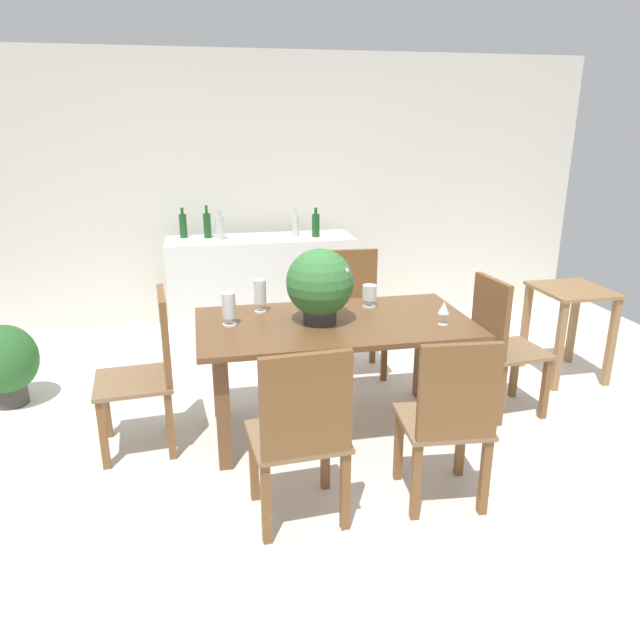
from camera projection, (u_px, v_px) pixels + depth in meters
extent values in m
plane|color=silver|center=(336.00, 432.00, 3.94)|extent=(7.04, 7.04, 0.00)
cube|color=beige|center=(278.00, 191.00, 5.94)|extent=(6.40, 0.10, 2.60)
cube|color=brown|center=(335.00, 324.00, 3.77)|extent=(1.74, 0.94, 0.03)
cube|color=brown|center=(223.00, 412.00, 3.43)|extent=(0.08, 0.08, 0.72)
cube|color=brown|center=(461.00, 390.00, 3.72)|extent=(0.08, 0.08, 0.72)
cube|color=brown|center=(218.00, 367.00, 4.07)|extent=(0.08, 0.08, 0.72)
cube|color=brown|center=(422.00, 351.00, 4.35)|extent=(0.08, 0.08, 0.72)
cube|color=brown|center=(106.00, 406.00, 3.82)|extent=(0.05, 0.05, 0.44)
cube|color=brown|center=(103.00, 435.00, 3.47)|extent=(0.05, 0.05, 0.44)
cube|color=brown|center=(167.00, 398.00, 3.92)|extent=(0.05, 0.05, 0.44)
cube|color=brown|center=(170.00, 426.00, 3.57)|extent=(0.05, 0.05, 0.44)
cube|color=olive|center=(133.00, 381.00, 3.62)|extent=(0.49, 0.50, 0.03)
cube|color=brown|center=(165.00, 335.00, 3.59)|extent=(0.08, 0.43, 0.53)
cube|color=brown|center=(340.00, 357.00, 4.61)|extent=(0.05, 0.05, 0.44)
cube|color=brown|center=(384.00, 354.00, 4.66)|extent=(0.05, 0.05, 0.44)
cube|color=brown|center=(331.00, 340.00, 4.96)|extent=(0.05, 0.05, 0.44)
cube|color=brown|center=(373.00, 338.00, 5.01)|extent=(0.05, 0.05, 0.44)
cube|color=olive|center=(357.00, 320.00, 4.74)|extent=(0.45, 0.47, 0.03)
cube|color=brown|center=(353.00, 281.00, 4.84)|extent=(0.40, 0.06, 0.52)
cube|color=brown|center=(461.00, 441.00, 3.40)|extent=(0.05, 0.05, 0.44)
cube|color=brown|center=(399.00, 444.00, 3.36)|extent=(0.05, 0.05, 0.44)
cube|color=brown|center=(485.00, 476.00, 3.06)|extent=(0.05, 0.05, 0.44)
cube|color=brown|center=(416.00, 481.00, 3.02)|extent=(0.05, 0.05, 0.44)
cube|color=olive|center=(442.00, 421.00, 3.14)|extent=(0.48, 0.47, 0.03)
cube|color=brown|center=(459.00, 392.00, 2.87)|extent=(0.41, 0.07, 0.50)
cube|color=brown|center=(325.00, 453.00, 3.28)|extent=(0.05, 0.05, 0.44)
cube|color=brown|center=(254.00, 463.00, 3.18)|extent=(0.05, 0.05, 0.44)
cube|color=brown|center=(345.00, 490.00, 2.95)|extent=(0.05, 0.05, 0.44)
cube|color=brown|center=(266.00, 503.00, 2.85)|extent=(0.05, 0.05, 0.44)
cube|color=olive|center=(297.00, 436.00, 2.99)|extent=(0.50, 0.47, 0.03)
cube|color=brown|center=(306.00, 406.00, 2.72)|extent=(0.44, 0.07, 0.51)
cube|color=brown|center=(545.00, 389.00, 4.06)|extent=(0.05, 0.05, 0.44)
cube|color=brown|center=(515.00, 369.00, 4.39)|extent=(0.05, 0.05, 0.44)
cube|color=brown|center=(500.00, 395.00, 3.97)|extent=(0.05, 0.05, 0.44)
cube|color=brown|center=(473.00, 374.00, 4.30)|extent=(0.05, 0.05, 0.44)
cube|color=olive|center=(511.00, 350.00, 4.10)|extent=(0.46, 0.47, 0.03)
cube|color=brown|center=(490.00, 316.00, 3.97)|extent=(0.07, 0.40, 0.51)
cylinder|color=#333338|center=(320.00, 315.00, 3.73)|extent=(0.21, 0.21, 0.10)
sphere|color=#387538|center=(320.00, 283.00, 3.66)|extent=(0.42, 0.42, 0.42)
sphere|color=#DB9EB2|center=(340.00, 260.00, 3.76)|extent=(0.04, 0.04, 0.04)
sphere|color=#DB9EB2|center=(313.00, 296.00, 3.55)|extent=(0.06, 0.06, 0.06)
sphere|color=#DB9EB2|center=(346.00, 271.00, 3.56)|extent=(0.04, 0.04, 0.04)
sphere|color=#DB9EB2|center=(314.00, 288.00, 3.52)|extent=(0.06, 0.06, 0.06)
sphere|color=#DB9EB2|center=(320.00, 274.00, 3.50)|extent=(0.04, 0.04, 0.04)
sphere|color=#DB9EB2|center=(297.00, 272.00, 3.67)|extent=(0.05, 0.05, 0.05)
cylinder|color=silver|center=(261.00, 311.00, 3.94)|extent=(0.08, 0.08, 0.01)
cylinder|color=silver|center=(260.00, 307.00, 3.93)|extent=(0.02, 0.02, 0.05)
cylinder|color=silver|center=(260.00, 291.00, 3.89)|extent=(0.08, 0.08, 0.16)
cylinder|color=silver|center=(369.00, 306.00, 4.05)|extent=(0.09, 0.09, 0.01)
cylinder|color=silver|center=(369.00, 302.00, 4.04)|extent=(0.02, 0.02, 0.04)
cylinder|color=silver|center=(369.00, 292.00, 4.02)|extent=(0.10, 0.10, 0.10)
cylinder|color=silver|center=(230.00, 325.00, 3.68)|extent=(0.09, 0.09, 0.01)
cylinder|color=silver|center=(230.00, 321.00, 3.67)|extent=(0.02, 0.02, 0.04)
cylinder|color=silver|center=(229.00, 305.00, 3.64)|extent=(0.08, 0.08, 0.16)
cylinder|color=silver|center=(443.00, 324.00, 3.70)|extent=(0.06, 0.06, 0.00)
cylinder|color=silver|center=(443.00, 319.00, 3.69)|extent=(0.01, 0.01, 0.07)
cone|color=silver|center=(444.00, 308.00, 3.67)|extent=(0.07, 0.07, 0.08)
cube|color=silver|center=(262.00, 286.00, 5.67)|extent=(1.73, 0.55, 0.93)
cylinder|color=#194C1E|center=(183.00, 226.00, 5.49)|extent=(0.07, 0.07, 0.22)
cylinder|color=#194C1E|center=(182.00, 211.00, 5.45)|extent=(0.03, 0.03, 0.06)
cylinder|color=#194C1E|center=(316.00, 225.00, 5.54)|extent=(0.07, 0.07, 0.21)
cylinder|color=#194C1E|center=(316.00, 211.00, 5.50)|extent=(0.03, 0.03, 0.06)
cylinder|color=#B2BFB7|center=(220.00, 228.00, 5.41)|extent=(0.08, 0.08, 0.22)
cylinder|color=#B2BFB7|center=(219.00, 213.00, 5.37)|extent=(0.03, 0.03, 0.05)
cylinder|color=#B2BFB7|center=(296.00, 226.00, 5.58)|extent=(0.06, 0.06, 0.19)
cylinder|color=#B2BFB7|center=(295.00, 212.00, 5.54)|extent=(0.02, 0.02, 0.07)
cylinder|color=#194C1E|center=(207.00, 226.00, 5.49)|extent=(0.07, 0.07, 0.23)
cylinder|color=#194C1E|center=(206.00, 209.00, 5.44)|extent=(0.02, 0.02, 0.07)
cube|color=olive|center=(573.00, 290.00, 4.60)|extent=(0.52, 0.57, 0.02)
cube|color=olive|center=(559.00, 347.00, 4.45)|extent=(0.05, 0.05, 0.71)
cube|color=olive|center=(611.00, 343.00, 4.53)|extent=(0.05, 0.05, 0.71)
cube|color=olive|center=(525.00, 326.00, 4.90)|extent=(0.05, 0.05, 0.71)
cube|color=olive|center=(573.00, 323.00, 4.98)|extent=(0.05, 0.05, 0.71)
cylinder|color=#423D38|center=(11.00, 393.00, 4.31)|extent=(0.23, 0.23, 0.17)
ellipsoid|color=#2D662D|center=(5.00, 359.00, 4.22)|extent=(0.45, 0.45, 0.50)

